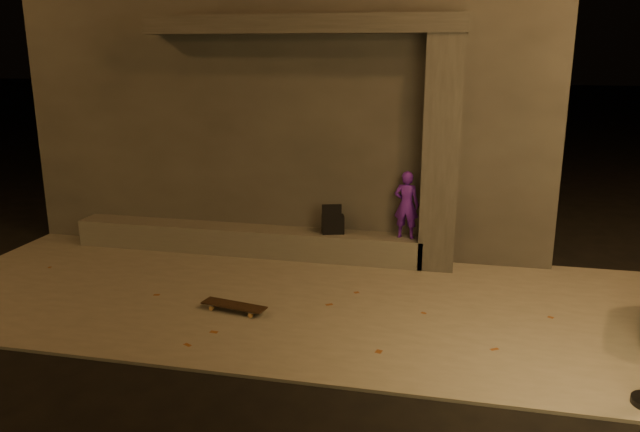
% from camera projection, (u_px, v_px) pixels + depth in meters
% --- Properties ---
extents(ground, '(120.00, 120.00, 0.00)m').
position_uv_depth(ground, '(263.00, 371.00, 6.84)').
color(ground, black).
rests_on(ground, ground).
extents(sidewalk, '(11.00, 4.40, 0.04)m').
position_uv_depth(sidewalk, '(307.00, 300.00, 8.72)').
color(sidewalk, '#67635B').
rests_on(sidewalk, ground).
extents(building, '(9.00, 5.10, 5.22)m').
position_uv_depth(building, '(311.00, 91.00, 12.49)').
color(building, '#373432').
rests_on(building, ground).
extents(ledge, '(6.00, 0.55, 0.45)m').
position_uv_depth(ledge, '(246.00, 240.00, 10.62)').
color(ledge, '#58564F').
rests_on(ledge, sidewalk).
extents(column, '(0.55, 0.55, 3.60)m').
position_uv_depth(column, '(441.00, 155.00, 9.53)').
color(column, '#373432').
rests_on(column, sidewalk).
extents(canopy, '(5.00, 0.70, 0.28)m').
position_uv_depth(canopy, '(302.00, 24.00, 9.54)').
color(canopy, '#373432').
rests_on(canopy, column).
extents(skateboarder, '(0.43, 0.31, 1.08)m').
position_uv_depth(skateboarder, '(406.00, 205.00, 9.85)').
color(skateboarder, '#5419A5').
rests_on(skateboarder, ledge).
extents(backpack, '(0.41, 0.33, 0.51)m').
position_uv_depth(backpack, '(333.00, 223.00, 10.20)').
color(backpack, black).
rests_on(backpack, ledge).
extents(skateboard, '(0.92, 0.39, 0.10)m').
position_uv_depth(skateboard, '(234.00, 306.00, 8.26)').
color(skateboard, black).
rests_on(skateboard, sidewalk).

